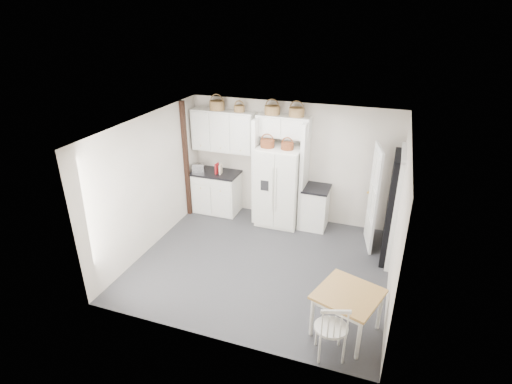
% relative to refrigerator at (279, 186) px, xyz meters
% --- Properties ---
extents(floor, '(4.50, 4.50, 0.00)m').
position_rel_refrigerator_xyz_m(floor, '(0.15, -1.63, -0.87)').
color(floor, '#333334').
rests_on(floor, ground).
extents(ceiling, '(4.50, 4.50, 0.00)m').
position_rel_refrigerator_xyz_m(ceiling, '(0.15, -1.63, 1.73)').
color(ceiling, white).
rests_on(ceiling, wall_back).
extents(wall_back, '(4.50, 0.00, 4.50)m').
position_rel_refrigerator_xyz_m(wall_back, '(0.15, 0.37, 0.43)').
color(wall_back, beige).
rests_on(wall_back, floor).
extents(wall_left, '(0.00, 4.00, 4.00)m').
position_rel_refrigerator_xyz_m(wall_left, '(-2.10, -1.63, 0.43)').
color(wall_left, beige).
rests_on(wall_left, floor).
extents(wall_right, '(0.00, 4.00, 4.00)m').
position_rel_refrigerator_xyz_m(wall_right, '(2.40, -1.63, 0.43)').
color(wall_right, beige).
rests_on(wall_right, floor).
extents(refrigerator, '(0.90, 0.72, 1.74)m').
position_rel_refrigerator_xyz_m(refrigerator, '(0.00, 0.00, 0.00)').
color(refrigerator, white).
rests_on(refrigerator, floor).
extents(base_cab_left, '(1.00, 0.63, 0.93)m').
position_rel_refrigerator_xyz_m(base_cab_left, '(-1.50, 0.07, -0.41)').
color(base_cab_left, white).
rests_on(base_cab_left, floor).
extents(base_cab_right, '(0.50, 0.60, 0.88)m').
position_rel_refrigerator_xyz_m(base_cab_right, '(0.79, 0.07, -0.43)').
color(base_cab_right, white).
rests_on(base_cab_right, floor).
extents(dining_table, '(1.06, 1.06, 0.69)m').
position_rel_refrigerator_xyz_m(dining_table, '(1.85, -2.87, -0.52)').
color(dining_table, olive).
rests_on(dining_table, floor).
extents(windsor_chair, '(0.56, 0.54, 0.93)m').
position_rel_refrigerator_xyz_m(windsor_chair, '(1.71, -3.37, -0.40)').
color(windsor_chair, white).
rests_on(windsor_chair, floor).
extents(counter_left, '(1.04, 0.68, 0.04)m').
position_rel_refrigerator_xyz_m(counter_left, '(-1.50, 0.07, 0.08)').
color(counter_left, black).
rests_on(counter_left, base_cab_left).
extents(counter_right, '(0.54, 0.64, 0.04)m').
position_rel_refrigerator_xyz_m(counter_right, '(0.79, 0.07, 0.03)').
color(counter_right, black).
rests_on(counter_right, base_cab_right).
extents(toaster, '(0.30, 0.23, 0.18)m').
position_rel_refrigerator_xyz_m(toaster, '(-1.91, -0.02, 0.19)').
color(toaster, silver).
rests_on(toaster, counter_left).
extents(cookbook_red, '(0.04, 0.16, 0.24)m').
position_rel_refrigerator_xyz_m(cookbook_red, '(-1.44, -0.01, 0.22)').
color(cookbook_red, maroon).
rests_on(cookbook_red, counter_left).
extents(cookbook_cream, '(0.04, 0.15, 0.22)m').
position_rel_refrigerator_xyz_m(cookbook_cream, '(-1.36, -0.01, 0.21)').
color(cookbook_cream, beige).
rests_on(cookbook_cream, counter_left).
extents(basket_upper_b, '(0.33, 0.33, 0.19)m').
position_rel_refrigerator_xyz_m(basket_upper_b, '(-1.48, 0.20, 1.58)').
color(basket_upper_b, brown).
rests_on(basket_upper_b, upper_cabinet).
extents(basket_upper_c, '(0.23, 0.23, 0.13)m').
position_rel_refrigerator_xyz_m(basket_upper_c, '(-0.97, 0.20, 1.55)').
color(basket_upper_c, brown).
rests_on(basket_upper_c, upper_cabinet).
extents(basket_bridge_a, '(0.32, 0.32, 0.18)m').
position_rel_refrigerator_xyz_m(basket_bridge_a, '(-0.25, 0.20, 1.57)').
color(basket_bridge_a, brown).
rests_on(basket_bridge_a, bridge_cabinet).
extents(basket_bridge_b, '(0.31, 0.31, 0.18)m').
position_rel_refrigerator_xyz_m(basket_bridge_b, '(0.26, 0.20, 1.57)').
color(basket_bridge_b, brown).
rests_on(basket_bridge_b, bridge_cabinet).
extents(basket_fridge_a, '(0.29, 0.29, 0.15)m').
position_rel_refrigerator_xyz_m(basket_fridge_a, '(-0.25, -0.10, 0.95)').
color(basket_fridge_a, '#592B12').
rests_on(basket_fridge_a, refrigerator).
extents(basket_fridge_b, '(0.26, 0.26, 0.14)m').
position_rel_refrigerator_xyz_m(basket_fridge_b, '(0.17, -0.10, 0.94)').
color(basket_fridge_b, '#592B12').
rests_on(basket_fridge_b, refrigerator).
extents(upper_cabinet, '(1.40, 0.34, 0.90)m').
position_rel_refrigerator_xyz_m(upper_cabinet, '(-1.35, 0.20, 1.03)').
color(upper_cabinet, white).
rests_on(upper_cabinet, wall_back).
extents(bridge_cabinet, '(1.12, 0.34, 0.45)m').
position_rel_refrigerator_xyz_m(bridge_cabinet, '(-0.00, 0.20, 1.25)').
color(bridge_cabinet, white).
rests_on(bridge_cabinet, wall_back).
extents(fridge_panel_left, '(0.08, 0.60, 2.30)m').
position_rel_refrigerator_xyz_m(fridge_panel_left, '(-0.51, 0.07, 0.28)').
color(fridge_panel_left, white).
rests_on(fridge_panel_left, floor).
extents(fridge_panel_right, '(0.08, 0.60, 2.30)m').
position_rel_refrigerator_xyz_m(fridge_panel_right, '(0.51, 0.07, 0.28)').
color(fridge_panel_right, white).
rests_on(fridge_panel_right, floor).
extents(trim_post, '(0.09, 0.09, 2.60)m').
position_rel_refrigerator_xyz_m(trim_post, '(-2.05, -0.28, 0.43)').
color(trim_post, black).
rests_on(trim_post, floor).
extents(doorway_void, '(0.18, 0.85, 2.05)m').
position_rel_refrigerator_xyz_m(doorway_void, '(2.31, -0.63, 0.15)').
color(doorway_void, black).
rests_on(doorway_void, floor).
extents(door_slab, '(0.21, 0.79, 2.05)m').
position_rel_refrigerator_xyz_m(door_slab, '(1.95, -0.30, 0.15)').
color(door_slab, white).
rests_on(door_slab, floor).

